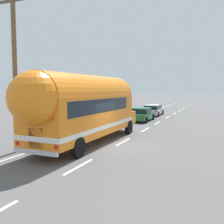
# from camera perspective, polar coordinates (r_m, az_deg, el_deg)

# --- Properties ---
(ground_plane) EXTENTS (300.00, 300.00, 0.00)m
(ground_plane) POSITION_cam_1_polar(r_m,az_deg,el_deg) (14.75, 0.73, -7.71)
(ground_plane) COLOR #565454
(lane_markings) EXTENTS (3.82, 80.00, 0.01)m
(lane_markings) POSITION_cam_1_polar(r_m,az_deg,el_deg) (27.26, 5.46, -1.80)
(lane_markings) COLOR silver
(lane_markings) RESTS_ON ground
(utility_pole) EXTENTS (1.80, 0.24, 8.50)m
(utility_pole) POSITION_cam_1_polar(r_m,az_deg,el_deg) (14.10, -20.93, 9.46)
(utility_pole) COLOR brown
(utility_pole) RESTS_ON ground
(painted_bus) EXTENTS (2.71, 11.76, 4.12)m
(painted_bus) POSITION_cam_1_polar(r_m,az_deg,el_deg) (14.95, -6.30, 1.36)
(painted_bus) COLOR orange
(painted_bus) RESTS_ON ground
(car_lead) EXTENTS (2.01, 4.30, 1.37)m
(car_lead) POSITION_cam_1_polar(r_m,az_deg,el_deg) (26.45, 6.56, -0.44)
(car_lead) COLOR #196633
(car_lead) RESTS_ON ground
(car_second) EXTENTS (2.00, 4.62, 1.37)m
(car_second) POSITION_cam_1_polar(r_m,az_deg,el_deg) (32.18, 9.26, 0.61)
(car_second) COLOR silver
(car_second) RESTS_ON ground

